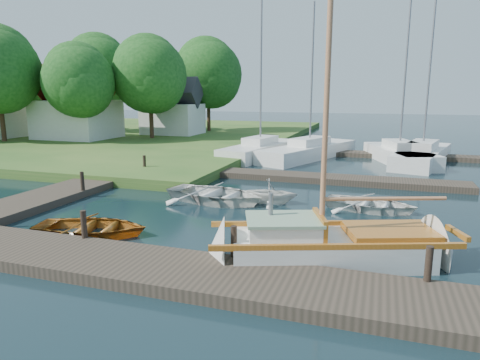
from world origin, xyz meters
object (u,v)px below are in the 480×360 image
(mooring_post_5, at_px, (144,163))
(tree_5, at_px, (19,82))
(tender_a, at_px, (215,192))
(tree_7, at_px, (208,74))
(marina_boat_0, at_px, (260,149))
(tree_3, at_px, (150,75))
(mooring_post_1, at_px, (84,224))
(house_c, at_px, (173,112))
(dinghy, at_px, (91,224))
(tree_2, at_px, (79,81))
(sailboat, at_px, (335,248))
(tender_b, at_px, (271,190))
(marina_boat_1, at_px, (309,150))
(house_a, at_px, (77,109))
(mooring_post_3, at_px, (429,264))
(tree_4, at_px, (99,71))
(marina_boat_2, at_px, (399,154))
(mooring_post_2, at_px, (234,241))
(tender_c, at_px, (370,201))
(marina_boat_3, at_px, (423,154))
(mooring_post_4, at_px, (82,181))

(mooring_post_5, height_order, tree_5, tree_5)
(tender_a, height_order, tree_7, tree_7)
(marina_boat_0, xyz_separation_m, tree_3, (-11.00, 4.64, 5.24))
(mooring_post_1, distance_m, tree_7, 32.79)
(mooring_post_1, height_order, house_c, house_c)
(dinghy, bearing_deg, house_c, 9.50)
(house_c, bearing_deg, tender_a, -58.98)
(mooring_post_5, relative_size, marina_boat_0, 0.07)
(marina_boat_0, bearing_deg, tree_2, 98.58)
(sailboat, bearing_deg, tender_b, 100.09)
(marina_boat_1, xyz_separation_m, house_a, (-20.28, 2.01, 2.41))
(mooring_post_1, distance_m, marina_boat_1, 19.27)
(mooring_post_3, distance_m, tree_4, 39.34)
(tender_b, bearing_deg, marina_boat_2, -24.12)
(marina_boat_2, xyz_separation_m, house_a, (-25.96, 2.13, 2.38))
(house_a, bearing_deg, marina_boat_2, -4.68)
(mooring_post_2, bearing_deg, house_c, 119.86)
(tender_c, xyz_separation_m, marina_boat_1, (-4.32, 12.30, 0.21))
(tender_c, relative_size, house_c, 0.63)
(mooring_post_3, relative_size, tender_c, 0.24)
(mooring_post_3, bearing_deg, sailboat, 149.39)
(marina_boat_2, height_order, tree_7, marina_boat_2)
(tender_b, xyz_separation_m, house_a, (-20.81, 14.45, 2.41))
(mooring_post_1, bearing_deg, marina_boat_2, 64.59)
(mooring_post_3, bearing_deg, marina_boat_1, 106.76)
(tender_a, height_order, marina_boat_2, marina_boat_2)
(marina_boat_3, bearing_deg, sailboat, -176.88)
(mooring_post_3, height_order, tree_7, tree_7)
(house_a, height_order, tree_7, tree_7)
(tender_a, relative_size, marina_boat_1, 0.41)
(mooring_post_2, distance_m, marina_boat_2, 19.39)
(dinghy, xyz_separation_m, marina_boat_3, (10.86, 18.12, 0.22))
(mooring_post_3, height_order, tender_b, mooring_post_3)
(mooring_post_2, relative_size, mooring_post_3, 1.00)
(mooring_post_4, distance_m, dinghy, 5.32)
(marina_boat_3, xyz_separation_m, tree_7, (-19.33, 11.95, 5.62))
(mooring_post_2, bearing_deg, marina_boat_0, 103.73)
(mooring_post_4, bearing_deg, tender_c, 8.28)
(house_c, relative_size, tree_2, 0.67)
(sailboat, distance_m, tender_c, 5.47)
(mooring_post_2, height_order, mooring_post_3, same)
(sailboat, bearing_deg, tree_2, 120.91)
(marina_boat_3, relative_size, tree_2, 1.65)
(dinghy, bearing_deg, tree_2, 26.26)
(tender_c, bearing_deg, dinghy, 135.43)
(marina_boat_0, relative_size, marina_boat_1, 1.16)
(mooring_post_2, height_order, marina_boat_2, marina_boat_2)
(marina_boat_3, bearing_deg, tree_4, 88.97)
(marina_boat_2, distance_m, tree_4, 29.70)
(marina_boat_0, relative_size, tree_5, 1.44)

